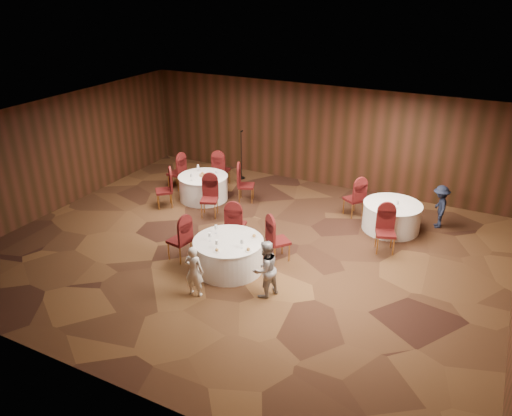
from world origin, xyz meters
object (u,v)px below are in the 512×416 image
at_px(mic_stand, 241,165).
at_px(man_c, 440,207).
at_px(table_left, 203,187).
at_px(table_right, 391,216).
at_px(table_main, 229,254).
at_px(woman_b, 265,269).
at_px(woman_a, 194,271).

relative_size(mic_stand, man_c, 1.38).
xyz_separation_m(table_left, table_right, (5.56, 0.56, 0.00)).
bearing_deg(man_c, table_main, -57.35).
xyz_separation_m(table_left, man_c, (6.65, 1.27, 0.22)).
bearing_deg(table_right, table_main, -127.76).
relative_size(table_main, woman_b, 1.26).
xyz_separation_m(woman_b, man_c, (2.75, 5.00, -0.05)).
bearing_deg(woman_b, table_main, -91.28).
bearing_deg(man_c, mic_stand, -112.20).
xyz_separation_m(table_left, woman_a, (2.57, -4.39, 0.21)).
height_order(table_main, woman_a, woman_a).
height_order(table_right, man_c, man_c).
distance_m(mic_stand, man_c, 6.49).
bearing_deg(man_c, woman_a, -51.29).
bearing_deg(woman_a, table_main, -100.77).
relative_size(table_right, mic_stand, 0.93).
xyz_separation_m(table_main, table_right, (2.87, 3.71, 0.00)).
bearing_deg(man_c, woman_b, -44.32).
bearing_deg(table_main, table_left, 130.46).
height_order(table_main, mic_stand, mic_stand).
height_order(table_right, mic_stand, mic_stand).
bearing_deg(woman_b, woman_a, -39.62).
xyz_separation_m(mic_stand, woman_a, (2.36, -6.42, 0.10)).
distance_m(table_right, mic_stand, 5.55).
distance_m(table_main, man_c, 5.95).
bearing_deg(mic_stand, woman_b, -57.31).
relative_size(table_left, woman_b, 1.16).
height_order(table_left, woman_a, woman_a).
height_order(table_main, woman_b, woman_b).
height_order(table_main, man_c, man_c).
bearing_deg(table_right, mic_stand, 164.60).
bearing_deg(woman_a, mic_stand, -75.16).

